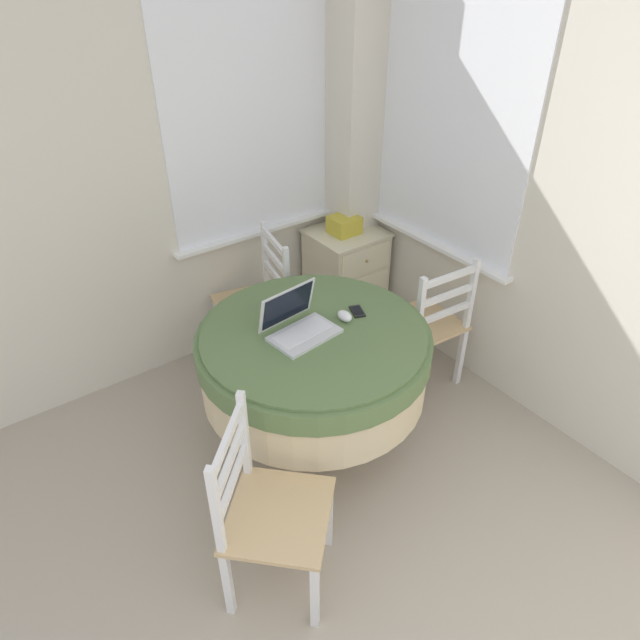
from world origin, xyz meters
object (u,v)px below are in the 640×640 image
Objects in this scene: corner_cabinet at (346,276)px; dining_chair_near_back_window at (257,303)px; computer_mouse at (345,316)px; storage_box at (344,225)px; round_dining_table at (314,357)px; cell_phone at (357,311)px; dining_chair_camera_near at (268,511)px; dining_chair_near_right_window at (426,325)px; laptop at (298,324)px.

dining_chair_near_back_window is at bearing -175.90° from corner_cabinet.
storage_box is (0.70, 0.89, -0.02)m from computer_mouse.
computer_mouse is 0.50× the size of storage_box.
round_dining_table reaches higher than corner_cabinet.
corner_cabinet is at bearing 50.90° from computer_mouse.
dining_chair_near_back_window is at bearing 79.71° from round_dining_table.
computer_mouse is at bearing -128.16° from storage_box.
round_dining_table is 9.88× the size of cell_phone.
computer_mouse is 1.04m from dining_chair_camera_near.
corner_cabinet is at bearing 44.00° from round_dining_table.
dining_chair_near_back_window reaches higher than cell_phone.
dining_chair_near_right_window is 1.58m from dining_chair_camera_near.
dining_chair_camera_near is 2.12m from corner_cabinet.
laptop reaches higher than dining_chair_near_right_window.
dining_chair_camera_near reaches higher than corner_cabinet.
dining_chair_near_back_window is 1.60m from dining_chair_camera_near.
laptop is 1.92× the size of storage_box.
dining_chair_camera_near is at bearing -148.37° from cell_phone.
laptop is 1.37m from corner_cabinet.
dining_chair_camera_near is at bearing -133.61° from laptop.
dining_chair_near_right_window is at bearing 21.16° from dining_chair_camera_near.
storage_box is at bearing 55.40° from cell_phone.
dining_chair_near_right_window and dining_chair_camera_near have the same top height.
laptop is at bearing -139.17° from corner_cabinet.
cell_phone is at bearing -124.60° from storage_box.
computer_mouse is 0.10× the size of dining_chair_near_back_window.
storage_box is at bearing 43.44° from dining_chair_camera_near.
laptop is 0.98m from dining_chair_near_right_window.
round_dining_table is at bearing -136.00° from corner_cabinet.
dining_chair_near_back_window is 4.74× the size of storage_box.
dining_chair_camera_near is 2.12m from storage_box.
cell_phone is 1.15m from corner_cabinet.
storage_box is (1.52, 1.44, 0.32)m from dining_chair_camera_near.
dining_chair_camera_near reaches higher than storage_box.
laptop is 2.99× the size of cell_phone.
dining_chair_camera_near is at bearing -146.24° from computer_mouse.
round_dining_table is at bearing 41.48° from dining_chair_camera_near.
laptop is 1.28m from storage_box.
dining_chair_near_right_window reaches higher than storage_box.
laptop is at bearing -105.22° from dining_chair_near_back_window.
dining_chair_camera_near is (-1.47, -0.57, 0.00)m from dining_chair_near_right_window.
cell_phone is at bearing -5.06° from laptop.
computer_mouse is at bearing -178.15° from dining_chair_near_right_window.
laptop reaches higher than cell_phone.
dining_chair_near_back_window is at bearing 60.55° from dining_chair_camera_near.
corner_cabinet is at bearing 54.35° from cell_phone.
computer_mouse is 0.77× the size of cell_phone.
storage_box is (0.05, 0.87, 0.32)m from dining_chair_near_right_window.
cell_phone is (0.10, 0.02, -0.02)m from computer_mouse.
dining_chair_near_right_window reaches higher than corner_cabinet.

